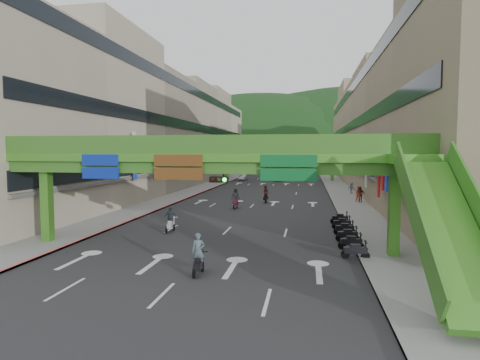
# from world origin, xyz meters

# --- Properties ---
(ground) EXTENTS (320.00, 320.00, 0.00)m
(ground) POSITION_xyz_m (0.00, 0.00, 0.00)
(ground) COLOR black
(ground) RESTS_ON ground
(road_slab) EXTENTS (18.00, 140.00, 0.02)m
(road_slab) POSITION_xyz_m (0.00, 50.00, 0.01)
(road_slab) COLOR #28282B
(road_slab) RESTS_ON ground
(sidewalk_left) EXTENTS (4.00, 140.00, 0.15)m
(sidewalk_left) POSITION_xyz_m (-11.00, 50.00, 0.07)
(sidewalk_left) COLOR gray
(sidewalk_left) RESTS_ON ground
(sidewalk_right) EXTENTS (4.00, 140.00, 0.15)m
(sidewalk_right) POSITION_xyz_m (11.00, 50.00, 0.07)
(sidewalk_right) COLOR gray
(sidewalk_right) RESTS_ON ground
(curb_left) EXTENTS (0.20, 140.00, 0.18)m
(curb_left) POSITION_xyz_m (-9.10, 50.00, 0.09)
(curb_left) COLOR #CC5959
(curb_left) RESTS_ON ground
(curb_right) EXTENTS (0.20, 140.00, 0.18)m
(curb_right) POSITION_xyz_m (9.10, 50.00, 0.09)
(curb_right) COLOR gray
(curb_right) RESTS_ON ground
(building_row_left) EXTENTS (12.80, 95.00, 19.00)m
(building_row_left) POSITION_xyz_m (-18.93, 50.00, 9.46)
(building_row_left) COLOR #9E937F
(building_row_left) RESTS_ON ground
(building_row_right) EXTENTS (12.80, 95.00, 19.00)m
(building_row_right) POSITION_xyz_m (18.93, 50.00, 9.46)
(building_row_right) COLOR gray
(building_row_right) RESTS_ON ground
(overpass_near) EXTENTS (28.00, 12.27, 7.10)m
(overpass_near) POSITION_xyz_m (0.93, 5.38, 5.21)
(overpass_near) COLOR #4C9E2D
(overpass_near) RESTS_ON ground
(overpass_far) EXTENTS (28.00, 2.20, 7.10)m
(overpass_far) POSITION_xyz_m (0.00, 65.00, 5.40)
(overpass_far) COLOR #4C9E2D
(overpass_far) RESTS_ON ground
(hill_left) EXTENTS (168.00, 140.00, 112.00)m
(hill_left) POSITION_xyz_m (-15.00, 160.00, 0.00)
(hill_left) COLOR #1C4419
(hill_left) RESTS_ON ground
(hill_right) EXTENTS (208.00, 176.00, 128.00)m
(hill_right) POSITION_xyz_m (25.00, 180.00, 0.00)
(hill_right) COLOR #1C4419
(hill_right) RESTS_ON ground
(bunting_string) EXTENTS (26.00, 0.36, 0.47)m
(bunting_string) POSITION_xyz_m (0.00, 30.00, 5.96)
(bunting_string) COLOR black
(bunting_string) RESTS_ON ground
(scooter_rider_near) EXTENTS (0.70, 1.60, 2.11)m
(scooter_rider_near) POSITION_xyz_m (0.77, 1.00, 0.99)
(scooter_rider_near) COLOR black
(scooter_rider_near) RESTS_ON ground
(scooter_rider_mid) EXTENTS (0.90, 1.60, 2.08)m
(scooter_rider_mid) POSITION_xyz_m (1.23, 29.08, 1.08)
(scooter_rider_mid) COLOR black
(scooter_rider_mid) RESTS_ON ground
(scooter_rider_left) EXTENTS (0.97, 1.59, 1.91)m
(scooter_rider_left) POSITION_xyz_m (-4.17, 10.84, 0.94)
(scooter_rider_left) COLOR #A1A2A9
(scooter_rider_left) RESTS_ON ground
(scooter_rider_far) EXTENTS (0.99, 1.60, 2.21)m
(scooter_rider_far) POSITION_xyz_m (-1.48, 23.82, 1.13)
(scooter_rider_far) COLOR maroon
(scooter_rider_far) RESTS_ON ground
(parked_scooter_row) EXTENTS (1.60, 11.58, 1.08)m
(parked_scooter_row) POSITION_xyz_m (8.80, 10.70, 0.52)
(parked_scooter_row) COLOR black
(parked_scooter_row) RESTS_ON ground
(car_silver) EXTENTS (1.62, 3.82, 1.23)m
(car_silver) POSITION_xyz_m (-7.00, 63.17, 0.61)
(car_silver) COLOR #B0AFB7
(car_silver) RESTS_ON ground
(car_yellow) EXTENTS (2.27, 4.34, 1.41)m
(car_yellow) POSITION_xyz_m (0.03, 62.26, 0.70)
(car_yellow) COLOR #ED9F00
(car_yellow) RESTS_ON ground
(pedestrian_red) EXTENTS (0.99, 0.80, 1.89)m
(pedestrian_red) POSITION_xyz_m (12.04, 30.15, 0.95)
(pedestrian_red) COLOR #BC4227
(pedestrian_red) RESTS_ON ground
(pedestrian_dark) EXTENTS (1.09, 0.51, 1.82)m
(pedestrian_dark) POSITION_xyz_m (12.20, 30.51, 0.91)
(pedestrian_dark) COLOR black
(pedestrian_dark) RESTS_ON ground
(pedestrian_blue) EXTENTS (0.83, 0.67, 1.54)m
(pedestrian_blue) POSITION_xyz_m (12.20, 40.00, 0.77)
(pedestrian_blue) COLOR #3C4C65
(pedestrian_blue) RESTS_ON ground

